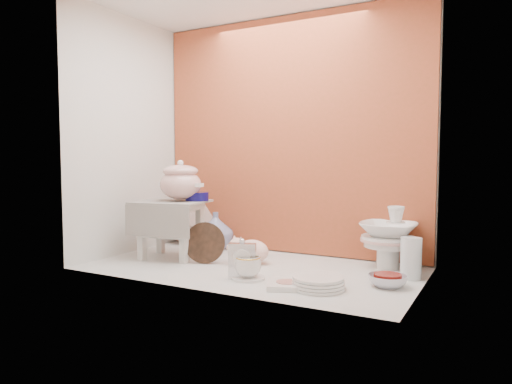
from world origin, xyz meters
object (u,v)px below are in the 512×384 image
(dinner_plate_stack, at_px, (318,282))
(crystal_bowl, at_px, (388,281))
(mantel_clock, at_px, (242,259))
(porcelain_tower, at_px, (388,237))
(plush_pig, at_px, (253,251))
(gold_rim_teacup, at_px, (248,266))
(blue_white_vase, at_px, (216,231))
(soup_tureen, at_px, (181,180))
(step_stool, at_px, (171,229))
(floral_platter, at_px, (195,219))

(dinner_plate_stack, height_order, crystal_bowl, dinner_plate_stack)
(mantel_clock, height_order, porcelain_tower, porcelain_tower)
(plush_pig, distance_m, crystal_bowl, 0.81)
(gold_rim_teacup, relative_size, crystal_bowl, 0.73)
(blue_white_vase, height_order, dinner_plate_stack, blue_white_vase)
(soup_tureen, bearing_deg, dinner_plate_stack, -14.13)
(step_stool, height_order, dinner_plate_stack, step_stool)
(soup_tureen, xyz_separation_m, porcelain_tower, (1.17, 0.31, -0.30))
(step_stool, height_order, plush_pig, step_stool)
(plush_pig, relative_size, dinner_plate_stack, 1.00)
(soup_tureen, relative_size, plush_pig, 1.16)
(mantel_clock, xyz_separation_m, plush_pig, (-0.12, 0.33, -0.03))
(plush_pig, bearing_deg, floral_platter, 132.06)
(porcelain_tower, bearing_deg, dinner_plate_stack, -109.21)
(soup_tureen, height_order, porcelain_tower, soup_tureen)
(soup_tureen, xyz_separation_m, mantel_clock, (0.57, -0.25, -0.37))
(floral_platter, relative_size, dinner_plate_stack, 1.47)
(mantel_clock, xyz_separation_m, porcelain_tower, (0.59, 0.56, 0.07))
(floral_platter, bearing_deg, step_stool, -72.36)
(blue_white_vase, xyz_separation_m, plush_pig, (0.43, -0.27, -0.05))
(mantel_clock, relative_size, dinner_plate_stack, 0.80)
(mantel_clock, distance_m, crystal_bowl, 0.71)
(soup_tureen, distance_m, gold_rim_teacup, 0.77)
(soup_tureen, distance_m, mantel_clock, 0.73)
(plush_pig, xyz_separation_m, porcelain_tower, (0.72, 0.24, 0.10))
(floral_platter, relative_size, gold_rim_teacup, 2.78)
(floral_platter, relative_size, crystal_bowl, 2.02)
(crystal_bowl, bearing_deg, blue_white_vase, 161.79)
(mantel_clock, height_order, plush_pig, mantel_clock)
(floral_platter, bearing_deg, blue_white_vase, -15.84)
(step_stool, bearing_deg, gold_rim_teacup, -29.52)
(dinner_plate_stack, bearing_deg, mantel_clock, -178.89)
(gold_rim_teacup, xyz_separation_m, porcelain_tower, (0.57, 0.56, 0.11))
(plush_pig, bearing_deg, porcelain_tower, -2.33)
(gold_rim_teacup, xyz_separation_m, crystal_bowl, (0.65, 0.19, -0.04))
(step_stool, relative_size, blue_white_vase, 1.65)
(crystal_bowl, xyz_separation_m, porcelain_tower, (-0.08, 0.37, 0.15))
(soup_tureen, bearing_deg, mantel_clock, -23.80)
(crystal_bowl, bearing_deg, gold_rim_teacup, -163.85)
(blue_white_vase, relative_size, porcelain_tower, 0.71)
(blue_white_vase, xyz_separation_m, crystal_bowl, (1.23, -0.40, -0.09))
(dinner_plate_stack, relative_size, porcelain_tower, 0.72)
(step_stool, relative_size, mantel_clock, 2.04)
(gold_rim_teacup, bearing_deg, plush_pig, 115.01)
(floral_platter, distance_m, mantel_clock, 1.01)
(gold_rim_teacup, bearing_deg, porcelain_tower, 44.65)
(gold_rim_teacup, distance_m, crystal_bowl, 0.68)
(step_stool, relative_size, floral_platter, 1.11)
(plush_pig, relative_size, gold_rim_teacup, 1.88)
(floral_platter, xyz_separation_m, porcelain_tower, (1.36, -0.09, -0.01))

